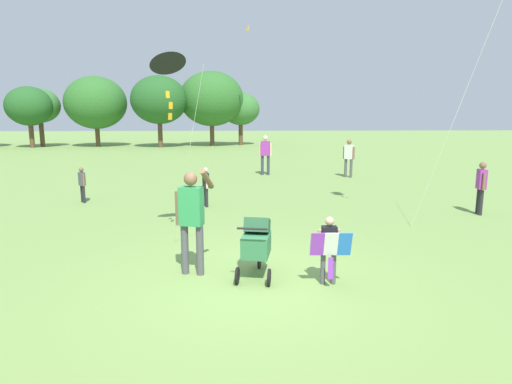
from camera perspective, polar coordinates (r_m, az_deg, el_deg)
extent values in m
plane|color=#75994C|center=(7.40, -1.00, -11.54)|extent=(120.00, 120.00, 0.00)
cylinder|color=brown|center=(39.03, -27.15, 6.48)|extent=(0.36, 0.36, 1.80)
ellipsoid|color=#235623|center=(38.98, -27.43, 9.89)|extent=(3.57, 3.22, 3.04)
cylinder|color=brown|center=(39.74, -26.07, 6.76)|extent=(0.36, 0.36, 2.00)
ellipsoid|color=#387033|center=(39.70, -26.34, 10.05)|extent=(3.21, 2.89, 2.73)
cylinder|color=brown|center=(38.14, -19.88, 6.74)|extent=(0.36, 0.36, 1.55)
ellipsoid|color=#2D6628|center=(38.10, -20.14, 10.86)|extent=(4.92, 4.43, 4.18)
cylinder|color=brown|center=(35.92, -12.34, 7.25)|extent=(0.36, 0.36, 1.95)
ellipsoid|color=#235623|center=(35.89, -12.51, 11.63)|extent=(4.42, 3.98, 3.76)
cylinder|color=brown|center=(36.78, -5.73, 7.35)|extent=(0.36, 0.36, 1.76)
ellipsoid|color=#2D6628|center=(36.75, -5.81, 11.98)|extent=(5.22, 4.70, 4.43)
cylinder|color=brown|center=(37.67, -2.00, 7.47)|extent=(0.36, 0.36, 1.76)
ellipsoid|color=#387033|center=(37.63, -2.02, 10.76)|extent=(3.21, 2.89, 2.73)
cylinder|color=#4C4C51|center=(7.31, 10.05, -9.65)|extent=(0.08, 0.08, 0.55)
cylinder|color=#4C4C51|center=(7.28, 8.69, -9.69)|extent=(0.08, 0.08, 0.55)
cube|color=black|center=(7.15, 9.48, -6.03)|extent=(0.25, 0.16, 0.41)
cylinder|color=tan|center=(7.18, 10.67, -6.23)|extent=(0.06, 0.06, 0.37)
cylinder|color=tan|center=(7.13, 8.28, -6.28)|extent=(0.06, 0.06, 0.37)
sphere|color=tan|center=(7.07, 9.56, -3.76)|extent=(0.14, 0.14, 0.14)
cube|color=blue|center=(7.03, 11.47, -6.67)|extent=(0.22, 0.15, 0.40)
cube|color=white|center=(6.99, 9.73, -6.71)|extent=(0.22, 0.15, 0.40)
cube|color=purple|center=(6.95, 7.98, -6.75)|extent=(0.22, 0.15, 0.40)
cube|color=purple|center=(7.09, 9.67, -9.75)|extent=(0.08, 0.01, 0.36)
cylinder|color=#4C4C51|center=(7.69, -9.23, -7.35)|extent=(0.13, 0.13, 0.87)
cylinder|color=#4C4C51|center=(7.60, -7.29, -7.52)|extent=(0.13, 0.13, 0.87)
cube|color=#2D8C4C|center=(7.45, -8.42, -1.83)|extent=(0.43, 0.32, 0.65)
cylinder|color=brown|center=(7.55, -10.11, -2.08)|extent=(0.09, 0.09, 0.58)
cylinder|color=brown|center=(7.43, -6.39, 1.70)|extent=(0.22, 0.54, 0.41)
sphere|color=brown|center=(7.37, -8.51, 1.69)|extent=(0.23, 0.23, 0.23)
cylinder|color=black|center=(7.95, 0.45, -8.87)|extent=(0.09, 0.28, 0.28)
cylinder|color=black|center=(7.25, -2.46, -10.83)|extent=(0.09, 0.28, 0.28)
cylinder|color=black|center=(7.18, 1.71, -11.04)|extent=(0.09, 0.28, 0.28)
cube|color=#337247|center=(7.42, 0.03, -6.87)|extent=(0.55, 0.71, 0.36)
cube|color=#235031|center=(7.46, 0.17, -4.38)|extent=(0.48, 0.48, 0.35)
cylinder|color=black|center=(6.88, -0.49, -4.80)|extent=(0.48, 0.12, 0.04)
cone|color=black|center=(9.34, -11.41, 16.16)|extent=(0.97, 0.93, 0.43)
cube|color=#F4A319|center=(9.28, -11.42, 12.33)|extent=(0.08, 0.06, 0.14)
cube|color=#F4A319|center=(9.25, -11.03, 10.99)|extent=(0.08, 0.06, 0.14)
cube|color=#F4A319|center=(9.27, -11.11, 9.62)|extent=(0.09, 0.07, 0.14)
cylinder|color=silver|center=(8.40, -8.99, 3.45)|extent=(0.87, 1.80, 3.54)
cylinder|color=silver|center=(10.76, 25.60, 11.75)|extent=(1.50, 1.31, 6.42)
cube|color=#F4A319|center=(32.86, -1.09, 20.47)|extent=(0.24, 0.38, 0.40)
cylinder|color=#4C4C51|center=(19.17, 12.26, 3.03)|extent=(0.12, 0.12, 0.80)
cylinder|color=#4C4C51|center=(19.27, 11.57, 3.09)|extent=(0.12, 0.12, 0.80)
cube|color=silver|center=(19.15, 11.99, 5.13)|extent=(0.41, 0.38, 0.60)
cylinder|color=brown|center=(19.07, 12.59, 4.96)|extent=(0.09, 0.09, 0.53)
cylinder|color=brown|center=(19.23, 11.39, 5.05)|extent=(0.09, 0.09, 0.53)
sphere|color=brown|center=(19.12, 12.04, 6.38)|extent=(0.21, 0.21, 0.21)
cylinder|color=#33384C|center=(19.56, 0.83, 3.50)|extent=(0.13, 0.13, 0.86)
cylinder|color=#33384C|center=(19.52, 1.61, 3.48)|extent=(0.13, 0.13, 0.86)
cube|color=purple|center=(19.46, 1.23, 5.69)|extent=(0.41, 0.30, 0.64)
cylinder|color=beige|center=(19.50, 0.54, 5.57)|extent=(0.09, 0.09, 0.57)
cylinder|color=beige|center=(19.44, 1.91, 5.55)|extent=(0.09, 0.09, 0.57)
sphere|color=beige|center=(19.43, 1.23, 7.03)|extent=(0.22, 0.22, 0.22)
cylinder|color=#232328|center=(13.32, 27.21, -1.21)|extent=(0.10, 0.10, 0.71)
cylinder|color=#232328|center=(13.53, 26.92, -1.03)|extent=(0.10, 0.10, 0.71)
cube|color=purple|center=(13.33, 27.28, 1.49)|extent=(0.25, 0.34, 0.53)
cylinder|color=brown|center=(13.15, 27.53, 1.21)|extent=(0.08, 0.08, 0.47)
cylinder|color=brown|center=(13.52, 27.02, 1.46)|extent=(0.08, 0.08, 0.47)
sphere|color=brown|center=(13.28, 27.42, 3.09)|extent=(0.18, 0.18, 0.18)
cylinder|color=#232328|center=(12.95, -6.42, -0.73)|extent=(0.08, 0.08, 0.57)
cylinder|color=#232328|center=(13.12, -6.59, -0.58)|extent=(0.08, 0.08, 0.57)
cube|color=black|center=(12.95, -6.55, 1.52)|extent=(0.22, 0.28, 0.43)
cylinder|color=beige|center=(12.80, -6.40, 1.29)|extent=(0.06, 0.06, 0.38)
cylinder|color=beige|center=(13.10, -6.69, 1.49)|extent=(0.06, 0.06, 0.38)
sphere|color=beige|center=(12.91, -6.58, 2.86)|extent=(0.15, 0.15, 0.15)
cylinder|color=#232328|center=(14.46, -21.47, -0.29)|extent=(0.08, 0.08, 0.54)
cylinder|color=#232328|center=(14.61, -21.70, -0.20)|extent=(0.08, 0.08, 0.54)
cube|color=#4C4C56|center=(14.46, -21.71, 1.60)|extent=(0.26, 0.28, 0.41)
cylinder|color=brown|center=(14.33, -21.50, 1.42)|extent=(0.06, 0.06, 0.36)
cylinder|color=brown|center=(14.60, -21.90, 1.55)|extent=(0.06, 0.06, 0.36)
sphere|color=brown|center=(14.42, -21.78, 2.73)|extent=(0.14, 0.14, 0.14)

